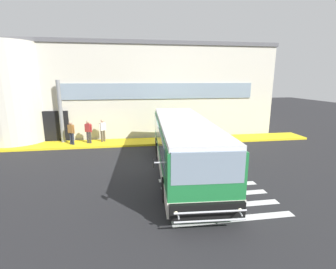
% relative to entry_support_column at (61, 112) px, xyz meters
% --- Properties ---
extents(ground_plane, '(80.00, 90.00, 0.02)m').
position_rel_entry_support_column_xyz_m(ground_plane, '(6.39, -5.40, -2.41)').
color(ground_plane, '#232326').
rests_on(ground_plane, ground).
extents(bay_paint_stripes, '(4.40, 3.96, 0.01)m').
position_rel_entry_support_column_xyz_m(bay_paint_stripes, '(8.39, -9.60, -2.40)').
color(bay_paint_stripes, silver).
rests_on(bay_paint_stripes, ground).
extents(terminal_building, '(22.67, 13.80, 7.54)m').
position_rel_entry_support_column_xyz_m(terminal_building, '(5.71, 6.21, 1.36)').
color(terminal_building, beige).
rests_on(terminal_building, ground).
extents(boarding_curb, '(24.87, 2.00, 0.15)m').
position_rel_entry_support_column_xyz_m(boarding_curb, '(6.39, -0.60, -2.33)').
color(boarding_curb, yellow).
rests_on(boarding_curb, ground).
extents(entry_support_column, '(0.28, 0.28, 4.50)m').
position_rel_entry_support_column_xyz_m(entry_support_column, '(0.00, 0.00, 0.00)').
color(entry_support_column, slate).
rests_on(entry_support_column, boarding_curb).
extents(bus_main_foreground, '(3.68, 10.88, 2.70)m').
position_rel_entry_support_column_xyz_m(bus_main_foreground, '(7.63, -6.61, -1.07)').
color(bus_main_foreground, '#1E7238').
rests_on(bus_main_foreground, ground).
extents(passenger_near_column, '(0.52, 0.38, 1.68)m').
position_rel_entry_support_column_xyz_m(passenger_near_column, '(0.80, -0.82, -1.32)').
color(passenger_near_column, '#1E2338').
rests_on(passenger_near_column, boarding_curb).
extents(passenger_by_doorway, '(0.54, 0.48, 1.68)m').
position_rel_entry_support_column_xyz_m(passenger_by_doorway, '(1.96, -0.59, -1.29)').
color(passenger_by_doorway, '#2D2D33').
rests_on(passenger_by_doorway, boarding_curb).
extents(passenger_at_curb_edge, '(0.50, 0.40, 1.68)m').
position_rel_entry_support_column_xyz_m(passenger_at_curb_edge, '(2.91, -0.32, -1.32)').
color(passenger_at_curb_edge, '#4C4233').
rests_on(passenger_at_curb_edge, boarding_curb).
extents(safety_bollard_yellow, '(0.18, 0.18, 0.90)m').
position_rel_entry_support_column_xyz_m(safety_bollard_yellow, '(8.29, -1.80, -1.95)').
color(safety_bollard_yellow, yellow).
rests_on(safety_bollard_yellow, ground).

